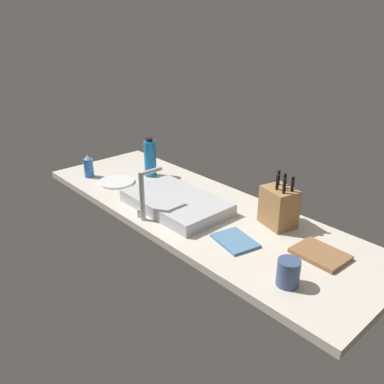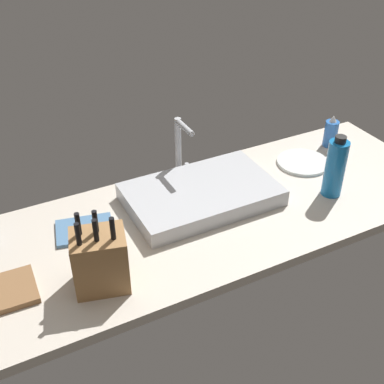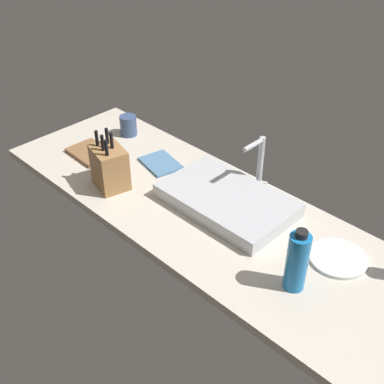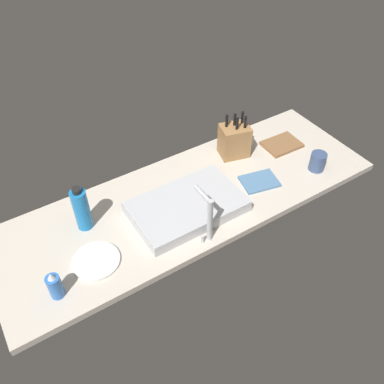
% 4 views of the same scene
% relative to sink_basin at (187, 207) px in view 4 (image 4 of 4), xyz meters
% --- Properties ---
extents(countertop_slab, '(1.90, 0.63, 0.04)m').
position_rel_sink_basin_xyz_m(countertop_slab, '(-0.06, -0.07, -0.05)').
color(countertop_slab, beige).
rests_on(countertop_slab, ground).
extents(sink_basin, '(0.51, 0.32, 0.06)m').
position_rel_sink_basin_xyz_m(sink_basin, '(0.00, 0.00, 0.00)').
color(sink_basin, '#B7BABF').
rests_on(sink_basin, countertop_slab).
extents(faucet, '(0.05, 0.12, 0.24)m').
position_rel_sink_basin_xyz_m(faucet, '(0.01, 0.18, 0.11)').
color(faucet, '#B7BABF').
rests_on(faucet, countertop_slab).
extents(knife_block, '(0.17, 0.15, 0.24)m').
position_rel_sink_basin_xyz_m(knife_block, '(-0.44, -0.23, 0.06)').
color(knife_block, '#9E7042').
rests_on(knife_block, countertop_slab).
extents(cutting_board, '(0.21, 0.16, 0.02)m').
position_rel_sink_basin_xyz_m(cutting_board, '(-0.71, -0.14, -0.02)').
color(cutting_board, brown).
rests_on(cutting_board, countertop_slab).
extents(soap_bottle, '(0.06, 0.06, 0.14)m').
position_rel_sink_basin_xyz_m(soap_bottle, '(0.66, 0.11, 0.03)').
color(soap_bottle, blue).
rests_on(soap_bottle, countertop_slab).
extents(water_bottle, '(0.07, 0.07, 0.23)m').
position_rel_sink_basin_xyz_m(water_bottle, '(0.44, -0.17, 0.08)').
color(water_bottle, '#1970B7').
rests_on(water_bottle, countertop_slab).
extents(dinner_plate, '(0.20, 0.20, 0.01)m').
position_rel_sink_basin_xyz_m(dinner_plate, '(0.48, 0.04, -0.02)').
color(dinner_plate, silver).
rests_on(dinner_plate, countertop_slab).
extents(dish_towel, '(0.21, 0.17, 0.01)m').
position_rel_sink_basin_xyz_m(dish_towel, '(-0.41, 0.03, -0.02)').
color(dish_towel, teal).
rests_on(dish_towel, countertop_slab).
extents(coffee_mug, '(0.08, 0.08, 0.10)m').
position_rel_sink_basin_xyz_m(coffee_mug, '(-0.73, 0.10, 0.02)').
color(coffee_mug, '#384C75').
rests_on(coffee_mug, countertop_slab).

